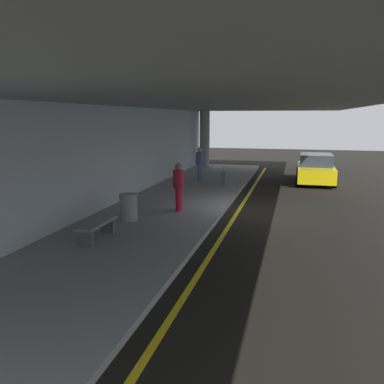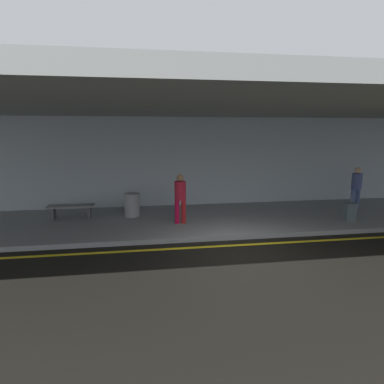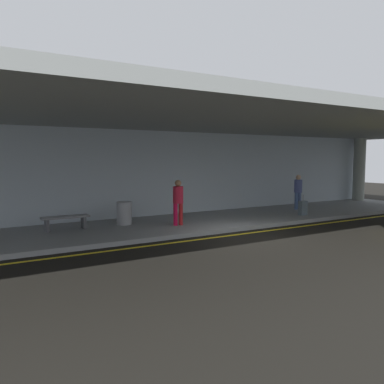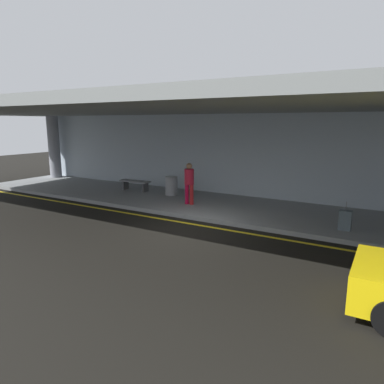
% 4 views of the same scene
% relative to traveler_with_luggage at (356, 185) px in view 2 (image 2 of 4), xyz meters
% --- Properties ---
extents(ground_plane, '(60.00, 60.00, 0.00)m').
position_rel_traveler_with_luggage_xyz_m(ground_plane, '(-5.83, -3.45, -1.11)').
color(ground_plane, black).
extents(sidewalk, '(26.00, 4.20, 0.15)m').
position_rel_traveler_with_luggage_xyz_m(sidewalk, '(-5.83, -0.35, -1.04)').
color(sidewalk, gray).
rests_on(sidewalk, ground).
extents(lane_stripe_yellow, '(26.00, 0.14, 0.01)m').
position_rel_traveler_with_luggage_xyz_m(lane_stripe_yellow, '(-5.83, -2.88, -1.11)').
color(lane_stripe_yellow, yellow).
rests_on(lane_stripe_yellow, ground).
extents(ceiling_overhang, '(28.00, 13.20, 0.30)m').
position_rel_traveler_with_luggage_xyz_m(ceiling_overhang, '(-5.83, -0.85, 2.84)').
color(ceiling_overhang, gray).
rests_on(ceiling_overhang, support_column_far_left).
extents(terminal_back_wall, '(26.00, 0.30, 3.80)m').
position_rel_traveler_with_luggage_xyz_m(terminal_back_wall, '(-5.83, 1.90, 0.79)').
color(terminal_back_wall, '#A8B6C1').
rests_on(terminal_back_wall, ground).
extents(traveler_with_luggage, '(0.38, 0.38, 1.68)m').
position_rel_traveler_with_luggage_xyz_m(traveler_with_luggage, '(0.00, 0.00, 0.00)').
color(traveler_with_luggage, '#425A89').
rests_on(traveler_with_luggage, sidewalk).
extents(person_waiting_for_ride, '(0.38, 0.38, 1.68)m').
position_rel_traveler_with_luggage_xyz_m(person_waiting_for_ride, '(-7.16, -0.94, 0.00)').
color(person_waiting_for_ride, '#B30A30').
rests_on(person_waiting_for_ride, sidewalk).
extents(suitcase_upright_primary, '(0.36, 0.22, 0.90)m').
position_rel_traveler_with_luggage_xyz_m(suitcase_upright_primary, '(-1.25, -1.50, -0.65)').
color(suitcase_upright_primary, '#515F68').
rests_on(suitcase_upright_primary, sidewalk).
extents(bench_metal, '(1.60, 0.50, 0.48)m').
position_rel_traveler_with_luggage_xyz_m(bench_metal, '(-10.95, 0.25, -0.61)').
color(bench_metal, slate).
rests_on(bench_metal, sidewalk).
extents(trash_bin_steel, '(0.56, 0.56, 0.85)m').
position_rel_traveler_with_luggage_xyz_m(trash_bin_steel, '(-8.81, 0.24, -0.54)').
color(trash_bin_steel, gray).
rests_on(trash_bin_steel, sidewalk).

